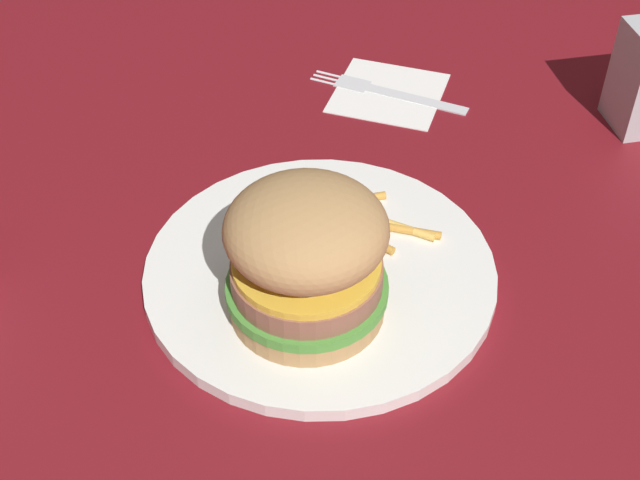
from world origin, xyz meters
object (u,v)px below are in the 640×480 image
fries_pile (370,222)px  napkin (388,93)px  plate (320,272)px  sandwich (306,255)px  fork (387,90)px

fries_pile → napkin: fries_pile is taller
plate → napkin: plate is taller
napkin → sandwich: bearing=-88.9°
plate → fries_pile: (0.03, 0.06, 0.01)m
fries_pile → fork: bearing=98.4°
fries_pile → plate: bearing=-114.5°
sandwich → fork: bearing=91.4°
plate → sandwich: bearing=-86.9°
plate → fries_pile: bearing=65.5°
plate → sandwich: size_ratio=2.31×
sandwich → fries_pile: (0.02, 0.11, -0.05)m
sandwich → plate: bearing=93.1°
plate → fork: bearing=91.1°
sandwich → fries_pile: sandwich is taller
fries_pile → napkin: 0.23m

